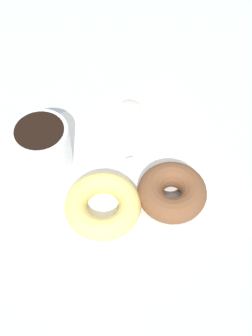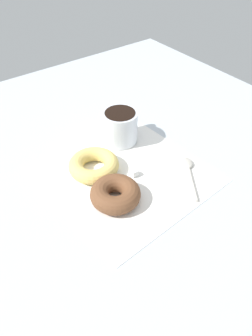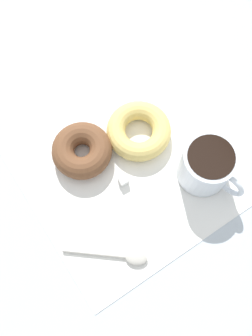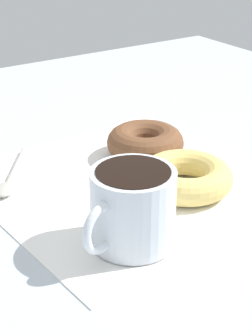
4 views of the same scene
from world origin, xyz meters
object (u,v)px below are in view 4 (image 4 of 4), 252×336
at_px(donut_near_cup, 145,143).
at_px(spoon, 8,182).
at_px(coffee_cup, 132,207).
at_px(donut_far, 186,177).
at_px(sugar_cube, 111,176).

relative_size(donut_near_cup, spoon, 0.87).
height_order(coffee_cup, donut_near_cup, coffee_cup).
xyz_separation_m(donut_far, sugar_cube, (-0.07, -0.06, -0.01)).
xyz_separation_m(coffee_cup, sugar_cube, (-0.13, 0.06, -0.04)).
bearing_deg(donut_near_cup, sugar_cube, -64.30).
relative_size(donut_near_cup, sugar_cube, 7.26).
height_order(coffee_cup, sugar_cube, coffee_cup).
distance_m(coffee_cup, sugar_cube, 0.14).
bearing_deg(sugar_cube, donut_far, 43.63).
bearing_deg(donut_near_cup, spoon, -97.09).
relative_size(donut_near_cup, donut_far, 0.92).
xyz_separation_m(coffee_cup, donut_far, (-0.06, 0.12, -0.03)).
height_order(coffee_cup, donut_far, coffee_cup).
xyz_separation_m(donut_far, spoon, (-0.13, -0.18, -0.01)).
bearing_deg(donut_far, sugar_cube, -136.37).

